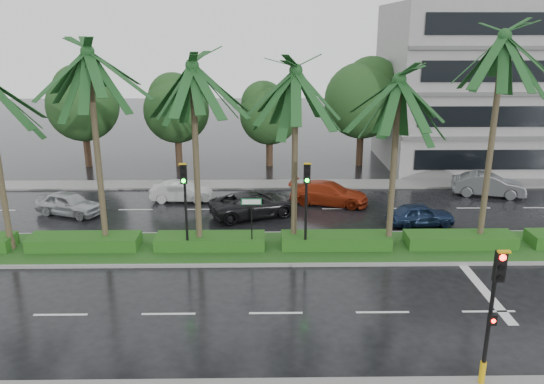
{
  "coord_description": "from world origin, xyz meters",
  "views": [
    {
      "loc": [
        -0.41,
        -22.56,
        10.13
      ],
      "look_at": [
        -0.04,
        1.5,
        2.74
      ],
      "focal_mm": 35.0,
      "sensor_mm": 36.0,
      "label": 1
    }
  ],
  "objects_px": {
    "street_sign": "(252,211)",
    "car_darkgrey": "(254,204)",
    "signal_near": "(492,312)",
    "car_grey": "(488,185)",
    "car_white": "(181,192)",
    "car_silver": "(69,204)",
    "car_red": "(329,193)",
    "car_blue": "(420,214)",
    "signal_median_left": "(185,195)"
  },
  "relations": [
    {
      "from": "car_white",
      "to": "car_blue",
      "type": "xyz_separation_m",
      "value": [
        13.5,
        -4.4,
        -0.0
      ]
    },
    {
      "from": "car_darkgrey",
      "to": "car_red",
      "type": "bearing_deg",
      "value": -86.86
    },
    {
      "from": "signal_near",
      "to": "signal_median_left",
      "type": "bearing_deg",
      "value": 135.91
    },
    {
      "from": "street_sign",
      "to": "car_silver",
      "type": "height_order",
      "value": "street_sign"
    },
    {
      "from": "car_silver",
      "to": "car_blue",
      "type": "distance_m",
      "value": 19.65
    },
    {
      "from": "signal_near",
      "to": "street_sign",
      "type": "bearing_deg",
      "value": 125.34
    },
    {
      "from": "street_sign",
      "to": "car_blue",
      "type": "xyz_separation_m",
      "value": [
        9.0,
        3.72,
        -1.52
      ]
    },
    {
      "from": "street_sign",
      "to": "car_blue",
      "type": "bearing_deg",
      "value": 22.45
    },
    {
      "from": "car_darkgrey",
      "to": "car_grey",
      "type": "bearing_deg",
      "value": -97.88
    },
    {
      "from": "car_darkgrey",
      "to": "signal_near",
      "type": "bearing_deg",
      "value": -176.85
    },
    {
      "from": "signal_near",
      "to": "car_darkgrey",
      "type": "bearing_deg",
      "value": 114.65
    },
    {
      "from": "car_silver",
      "to": "signal_near",
      "type": "bearing_deg",
      "value": -111.09
    },
    {
      "from": "signal_median_left",
      "to": "street_sign",
      "type": "xyz_separation_m",
      "value": [
        3.0,
        0.18,
        -0.87
      ]
    },
    {
      "from": "car_darkgrey",
      "to": "car_red",
      "type": "height_order",
      "value": "car_darkgrey"
    },
    {
      "from": "street_sign",
      "to": "car_white",
      "type": "height_order",
      "value": "street_sign"
    },
    {
      "from": "signal_median_left",
      "to": "car_red",
      "type": "bearing_deg",
      "value": 45.48
    },
    {
      "from": "signal_near",
      "to": "car_blue",
      "type": "height_order",
      "value": "signal_near"
    },
    {
      "from": "car_white",
      "to": "car_grey",
      "type": "distance_m",
      "value": 19.32
    },
    {
      "from": "car_blue",
      "to": "car_grey",
      "type": "xyz_separation_m",
      "value": [
        5.8,
        5.25,
        0.11
      ]
    },
    {
      "from": "car_grey",
      "to": "signal_median_left",
      "type": "bearing_deg",
      "value": 131.69
    },
    {
      "from": "street_sign",
      "to": "car_white",
      "type": "distance_m",
      "value": 9.4
    },
    {
      "from": "street_sign",
      "to": "car_blue",
      "type": "distance_m",
      "value": 9.86
    },
    {
      "from": "car_darkgrey",
      "to": "car_grey",
      "type": "relative_size",
      "value": 1.14
    },
    {
      "from": "signal_near",
      "to": "car_grey",
      "type": "bearing_deg",
      "value": 67.51
    },
    {
      "from": "signal_median_left",
      "to": "car_silver",
      "type": "distance_m",
      "value": 9.87
    },
    {
      "from": "car_white",
      "to": "signal_median_left",
      "type": "bearing_deg",
      "value": -167.32
    },
    {
      "from": "car_grey",
      "to": "street_sign",
      "type": "bearing_deg",
      "value": 135.7
    },
    {
      "from": "car_white",
      "to": "car_grey",
      "type": "bearing_deg",
      "value": -85.04
    },
    {
      "from": "car_white",
      "to": "car_grey",
      "type": "height_order",
      "value": "car_grey"
    },
    {
      "from": "signal_near",
      "to": "car_blue",
      "type": "distance_m",
      "value": 13.87
    },
    {
      "from": "car_blue",
      "to": "car_white",
      "type": "bearing_deg",
      "value": 65.63
    },
    {
      "from": "car_blue",
      "to": "signal_median_left",
      "type": "bearing_deg",
      "value": 101.68
    },
    {
      "from": "signal_near",
      "to": "car_blue",
      "type": "bearing_deg",
      "value": 81.63
    },
    {
      "from": "signal_median_left",
      "to": "car_grey",
      "type": "xyz_separation_m",
      "value": [
        17.8,
        9.15,
        -2.28
      ]
    },
    {
      "from": "street_sign",
      "to": "car_darkgrey",
      "type": "xyz_separation_m",
      "value": [
        0.0,
        5.38,
        -1.43
      ]
    },
    {
      "from": "car_grey",
      "to": "car_white",
      "type": "bearing_deg",
      "value": 107.01
    },
    {
      "from": "street_sign",
      "to": "car_white",
      "type": "bearing_deg",
      "value": 119.0
    },
    {
      "from": "car_darkgrey",
      "to": "car_grey",
      "type": "distance_m",
      "value": 15.23
    },
    {
      "from": "street_sign",
      "to": "car_grey",
      "type": "xyz_separation_m",
      "value": [
        14.8,
        8.97,
        -1.4
      ]
    },
    {
      "from": "street_sign",
      "to": "car_darkgrey",
      "type": "bearing_deg",
      "value": 90.0
    },
    {
      "from": "signal_near",
      "to": "car_blue",
      "type": "xyz_separation_m",
      "value": [
        2.0,
        13.59,
        -1.89
      ]
    },
    {
      "from": "signal_near",
      "to": "signal_median_left",
      "type": "distance_m",
      "value": 13.93
    },
    {
      "from": "street_sign",
      "to": "car_silver",
      "type": "bearing_deg",
      "value": 151.48
    },
    {
      "from": "car_silver",
      "to": "car_grey",
      "type": "height_order",
      "value": "car_grey"
    },
    {
      "from": "street_sign",
      "to": "car_red",
      "type": "xyz_separation_m",
      "value": [
        4.5,
        7.44,
        -1.44
      ]
    },
    {
      "from": "signal_near",
      "to": "car_grey",
      "type": "distance_m",
      "value": 20.47
    },
    {
      "from": "signal_median_left",
      "to": "car_grey",
      "type": "relative_size",
      "value": 1.0
    },
    {
      "from": "street_sign",
      "to": "car_white",
      "type": "xyz_separation_m",
      "value": [
        -4.5,
        8.12,
        -1.51
      ]
    },
    {
      "from": "car_white",
      "to": "car_red",
      "type": "xyz_separation_m",
      "value": [
        9.0,
        -0.67,
        0.07
      ]
    },
    {
      "from": "car_darkgrey",
      "to": "car_red",
      "type": "xyz_separation_m",
      "value": [
        4.5,
        2.06,
        -0.01
      ]
    }
  ]
}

